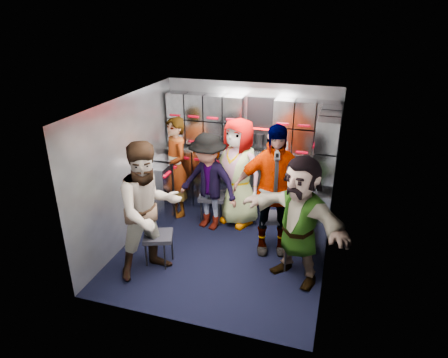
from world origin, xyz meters
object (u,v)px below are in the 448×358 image
(jump_seat_near_right, at_px, (298,244))
(attendant_arc_b, at_px, (208,182))
(attendant_arc_d, at_px, (273,190))
(attendant_arc_e, at_px, (299,221))
(jump_seat_mid_right, at_px, (273,219))
(jump_seat_mid_left, at_px, (213,198))
(attendant_standing, at_px, (176,168))
(attendant_arc_c, at_px, (238,173))
(jump_seat_near_left, at_px, (158,238))
(attendant_arc_a, at_px, (149,211))
(jump_seat_center, at_px, (241,192))

(jump_seat_near_right, xyz_separation_m, attendant_arc_b, (-1.46, 0.70, 0.38))
(attendant_arc_d, relative_size, attendant_arc_e, 1.12)
(jump_seat_mid_right, distance_m, attendant_arc_d, 0.56)
(jump_seat_mid_left, bearing_deg, attendant_standing, 172.53)
(jump_seat_mid_right, relative_size, attendant_arc_d, 0.25)
(attendant_standing, xyz_separation_m, attendant_arc_b, (0.64, -0.26, -0.06))
(attendant_arc_b, relative_size, attendant_arc_c, 0.89)
(jump_seat_near_left, bearing_deg, attendant_arc_d, 29.36)
(jump_seat_mid_left, height_order, attendant_arc_a, attendant_arc_a)
(jump_seat_mid_left, xyz_separation_m, attendant_arc_d, (1.03, -0.52, 0.50))
(jump_seat_center, height_order, jump_seat_near_right, jump_seat_center)
(jump_seat_near_right, height_order, attendant_arc_d, attendant_arc_d)
(jump_seat_center, relative_size, attendant_standing, 0.31)
(jump_seat_mid_left, xyz_separation_m, attendant_arc_a, (-0.32, -1.46, 0.47))
(jump_seat_near_left, relative_size, attendant_arc_e, 0.28)
(jump_seat_mid_right, distance_m, attendant_arc_b, 1.11)
(jump_seat_near_right, height_order, attendant_arc_b, attendant_arc_b)
(jump_seat_near_left, bearing_deg, attendant_arc_a, -90.00)
(attendant_arc_d, distance_m, attendant_arc_e, 0.69)
(attendant_arc_e, bearing_deg, attendant_arc_d, 157.11)
(jump_seat_mid_right, height_order, jump_seat_near_right, jump_seat_mid_right)
(jump_seat_center, relative_size, attendant_arc_b, 0.33)
(attendant_arc_d, bearing_deg, jump_seat_center, 114.15)
(jump_seat_near_left, distance_m, jump_seat_near_right, 1.82)
(jump_seat_mid_right, relative_size, attendant_arc_e, 0.28)
(jump_seat_mid_left, height_order, attendant_arc_b, attendant_arc_b)
(attendant_arc_a, bearing_deg, jump_seat_mid_left, 26.45)
(jump_seat_near_left, distance_m, jump_seat_mid_right, 1.65)
(jump_seat_center, relative_size, attendant_arc_e, 0.30)
(attendant_arc_a, xyz_separation_m, attendant_arc_b, (0.32, 1.28, -0.13))
(attendant_arc_e, bearing_deg, jump_seat_center, 157.61)
(jump_seat_near_left, bearing_deg, jump_seat_near_right, 12.82)
(jump_seat_near_left, height_order, attendant_standing, attendant_standing)
(jump_seat_center, bearing_deg, attendant_standing, -169.09)
(jump_seat_mid_left, height_order, attendant_arc_c, attendant_arc_c)
(jump_seat_mid_right, relative_size, attendant_arc_b, 0.30)
(attendant_arc_c, relative_size, attendant_arc_d, 0.92)
(attendant_standing, relative_size, attendant_arc_b, 1.08)
(attendant_arc_c, relative_size, attendant_arc_e, 1.03)
(jump_seat_mid_left, relative_size, attendant_arc_d, 0.26)
(attendant_arc_e, bearing_deg, attendant_arc_a, -138.20)
(jump_seat_center, relative_size, jump_seat_near_right, 1.15)
(jump_seat_center, xyz_separation_m, attendant_arc_c, (0.00, -0.18, 0.41))
(jump_seat_near_right, height_order, attendant_arc_e, attendant_arc_e)
(attendant_arc_d, xyz_separation_m, attendant_arc_e, (0.42, -0.54, -0.10))
(jump_seat_mid_right, height_order, attendant_arc_d, attendant_arc_d)
(jump_seat_near_left, height_order, attendant_arc_e, attendant_arc_e)
(jump_seat_near_left, bearing_deg, jump_seat_center, 65.61)
(jump_seat_near_right, distance_m, attendant_arc_c, 1.52)
(attendant_arc_e, bearing_deg, attendant_arc_b, 177.97)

